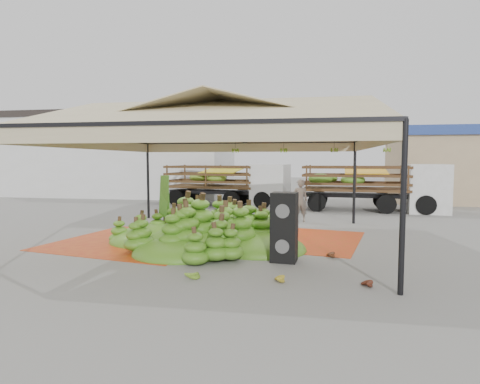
% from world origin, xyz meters
% --- Properties ---
extents(ground, '(90.00, 90.00, 0.00)m').
position_xyz_m(ground, '(0.00, 0.00, 0.00)').
color(ground, slate).
rests_on(ground, ground).
extents(canopy_tent, '(8.10, 8.10, 4.00)m').
position_xyz_m(canopy_tent, '(0.00, 0.00, 3.30)').
color(canopy_tent, black).
rests_on(canopy_tent, ground).
extents(building_white, '(14.30, 6.30, 5.40)m').
position_xyz_m(building_white, '(-10.00, 14.00, 2.71)').
color(building_white, silver).
rests_on(building_white, ground).
extents(building_tan, '(6.30, 5.30, 4.10)m').
position_xyz_m(building_tan, '(10.00, 13.00, 2.07)').
color(building_tan, tan).
rests_on(building_tan, ground).
extents(tarp_left, '(4.97, 4.80, 0.01)m').
position_xyz_m(tarp_left, '(-2.40, -0.55, 0.01)').
color(tarp_left, '#C45212').
rests_on(tarp_left, ground).
extents(tarp_right, '(4.25, 4.38, 0.01)m').
position_xyz_m(tarp_right, '(2.04, 0.64, 0.01)').
color(tarp_right, red).
rests_on(tarp_right, ground).
extents(banana_heap, '(7.18, 6.58, 1.25)m').
position_xyz_m(banana_heap, '(-0.31, -0.77, 0.62)').
color(banana_heap, '#3A7418').
rests_on(banana_heap, ground).
extents(hand_yellow_a, '(0.58, 0.52, 0.22)m').
position_xyz_m(hand_yellow_a, '(-0.60, -1.22, 0.11)').
color(hand_yellow_a, '#AEAD22').
rests_on(hand_yellow_a, ground).
extents(hand_yellow_b, '(0.53, 0.46, 0.21)m').
position_xyz_m(hand_yellow_b, '(1.81, -3.70, 0.10)').
color(hand_yellow_b, gold).
rests_on(hand_yellow_b, ground).
extents(hand_red_a, '(0.50, 0.42, 0.21)m').
position_xyz_m(hand_red_a, '(2.85, -1.53, 0.10)').
color(hand_red_a, '#552713').
rests_on(hand_red_a, ground).
extents(hand_red_b, '(0.49, 0.44, 0.19)m').
position_xyz_m(hand_red_b, '(3.42, -3.70, 0.10)').
color(hand_red_b, '#551E13').
rests_on(hand_red_b, ground).
extents(hand_green, '(0.59, 0.56, 0.21)m').
position_xyz_m(hand_green, '(0.15, -3.70, 0.11)').
color(hand_green, '#46801A').
rests_on(hand_green, ground).
extents(hanging_bunches, '(4.74, 0.24, 0.20)m').
position_xyz_m(hanging_bunches, '(2.36, 1.17, 2.62)').
color(hanging_bunches, '#537E1A').
rests_on(hanging_bunches, ground).
extents(speaker_stack, '(0.62, 0.55, 1.59)m').
position_xyz_m(speaker_stack, '(1.87, -2.06, 0.79)').
color(speaker_stack, black).
rests_on(speaker_stack, ground).
extents(banana_leaves, '(0.96, 1.36, 3.70)m').
position_xyz_m(banana_leaves, '(-1.78, 0.20, 0.00)').
color(banana_leaves, '#39751F').
rests_on(banana_leaves, ground).
extents(vendor, '(0.66, 0.51, 1.62)m').
position_xyz_m(vendor, '(2.04, 4.02, 0.81)').
color(vendor, gray).
rests_on(vendor, ground).
extents(truck_left, '(6.41, 2.87, 2.13)m').
position_xyz_m(truck_left, '(-1.55, 8.99, 1.31)').
color(truck_left, '#4C3319').
rests_on(truck_left, ground).
extents(truck_right, '(6.38, 2.55, 2.15)m').
position_xyz_m(truck_right, '(5.49, 8.05, 1.32)').
color(truck_right, '#50391A').
rests_on(truck_right, ground).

